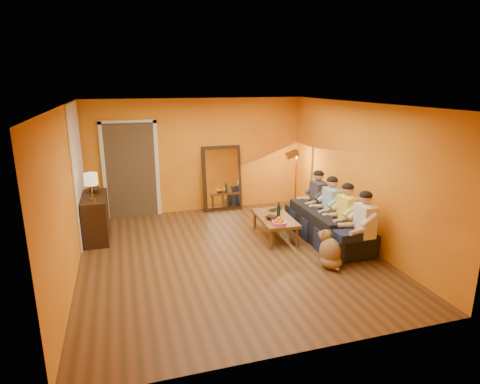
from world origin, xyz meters
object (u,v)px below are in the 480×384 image
object	(u,v)px
table_lamp	(92,187)
person_mid_right	(332,207)
sideboard	(96,217)
laptop	(277,210)
coffee_table	(275,227)
sofa	(327,224)
wine_bottle	(279,210)
person_far_left	(364,226)
mirror_frame	(222,178)
floor_lamp	(296,183)
vase	(94,187)
person_far_right	(318,200)
person_mid_left	(347,216)
tumbler	(278,212)
dog	(330,249)

from	to	relation	value
table_lamp	person_mid_right	bearing A→B (deg)	-12.49
sideboard	laptop	xyz separation A→B (m)	(3.51, -0.61, 0.01)
sideboard	coffee_table	world-z (taller)	sideboard
sofa	wine_bottle	xyz separation A→B (m)	(-0.86, 0.36, 0.26)
table_lamp	person_far_left	bearing A→B (deg)	-25.32
mirror_frame	sideboard	world-z (taller)	mirror_frame
person_far_left	wine_bottle	size ratio (longest dim) A/B	3.94
floor_lamp	coffee_table	bearing A→B (deg)	-119.94
vase	sofa	bearing A→B (deg)	-20.88
sideboard	person_far_right	world-z (taller)	person_far_right
coffee_table	person_far_left	distance (m)	1.80
table_lamp	person_mid_left	bearing A→B (deg)	-19.15
coffee_table	wine_bottle	distance (m)	0.37
person_mid_right	sofa	bearing A→B (deg)	-142.43
table_lamp	tumbler	bearing A→B (deg)	-8.92
sideboard	dog	bearing A→B (deg)	-33.16
sofa	person_far_right	world-z (taller)	person_far_right
person_mid_right	vase	world-z (taller)	person_mid_right
floor_lamp	laptop	bearing A→B (deg)	-123.30
coffee_table	person_mid_right	size ratio (longest dim) A/B	1.00
table_lamp	tumbler	world-z (taller)	table_lamp
mirror_frame	floor_lamp	bearing A→B (deg)	-25.67
person_mid_left	person_mid_right	world-z (taller)	same
mirror_frame	table_lamp	xyz separation A→B (m)	(-2.79, -1.38, 0.34)
person_mid_right	person_far_right	size ratio (longest dim) A/B	1.00
coffee_table	vase	world-z (taller)	vase
person_far_left	laptop	bearing A→B (deg)	116.18
floor_lamp	person_far_right	world-z (taller)	floor_lamp
laptop	coffee_table	bearing A→B (deg)	-141.68
person_far_right	sideboard	bearing A→B (deg)	170.67
person_mid_right	tumbler	world-z (taller)	person_mid_right
sofa	laptop	world-z (taller)	sofa
coffee_table	person_mid_right	distance (m)	1.16
sofa	person_far_left	world-z (taller)	person_far_left
mirror_frame	floor_lamp	world-z (taller)	mirror_frame
mirror_frame	sofa	distance (m)	2.88
person_mid_right	wine_bottle	xyz separation A→B (m)	(-0.99, 0.26, -0.03)
mirror_frame	person_far_right	xyz separation A→B (m)	(1.58, -1.80, -0.15)
tumbler	person_far_right	bearing A→B (deg)	7.61
floor_lamp	person_mid_left	bearing A→B (deg)	-81.12
sideboard	person_mid_right	size ratio (longest dim) A/B	0.97
coffee_table	floor_lamp	distance (m)	1.72
coffee_table	sideboard	bearing A→B (deg)	166.67
person_far_left	person_mid_right	xyz separation A→B (m)	(0.00, 1.10, 0.00)
sideboard	vase	distance (m)	0.59
floor_lamp	laptop	distance (m)	1.29
mirror_frame	person_far_left	distance (m)	3.80
sofa	floor_lamp	distance (m)	1.75
mirror_frame	person_far_left	size ratio (longest dim) A/B	1.25
person_far_right	wine_bottle	xyz separation A→B (m)	(-0.99, -0.29, -0.03)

